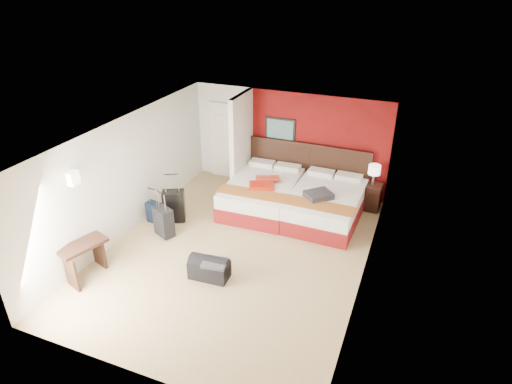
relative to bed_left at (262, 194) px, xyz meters
The scene contains 17 objects.
ground 1.99m from the bed_left, 84.23° to the right, with size 6.50×6.50×0.00m, color tan.
room_walls 1.61m from the bed_left, 155.95° to the right, with size 5.02×6.52×2.50m.
red_accent_panel 1.83m from the bed_left, 53.32° to the left, with size 3.50×0.04×2.50m, color maroon.
partition_wall 1.38m from the bed_left, 140.87° to the left, with size 0.12×1.20×2.50m, color silver.
entry_door 2.11m from the bed_left, 141.32° to the left, with size 0.82×0.06×2.05m, color silver.
bed_left is the anchor object (origin of this frame).
bed_right 1.52m from the bed_left, ahead, with size 1.53×2.19×0.66m, color silver.
red_suitcase_open 0.40m from the bed_left, 45.00° to the right, with size 0.56×0.77×0.10m, color #AB210E.
jacket_bundle 1.50m from the bed_left, 11.43° to the right, with size 0.55×0.44×0.13m, color #323236.
nightstand 2.57m from the bed_left, 19.68° to the left, with size 0.45×0.45×0.63m, color black.
table_lamp 2.63m from the bed_left, 19.68° to the left, with size 0.28×0.28×0.49m, color silver.
suitcase_black 2.09m from the bed_left, 139.51° to the right, with size 0.48×0.30×0.71m, color black.
suitcase_charcoal 2.47m from the bed_left, 126.76° to the right, with size 0.43×0.26×0.63m, color black.
suitcase_navy 2.54m from the bed_left, 141.29° to the right, with size 0.34×0.21×0.47m, color black.
duffel_bag 2.89m from the bed_left, 88.72° to the right, with size 0.73×0.39×0.37m, color black.
jacket_draped 2.94m from the bed_left, 85.83° to the right, with size 0.43×0.37×0.06m, color #3D3D42.
desk 4.23m from the bed_left, 119.13° to the right, with size 0.43×0.86×0.71m, color black.
Camera 1 is at (3.08, -6.66, 5.16)m, focal length 30.71 mm.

